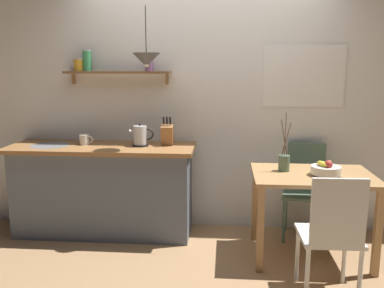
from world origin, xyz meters
name	(u,v)px	position (x,y,z in m)	size (l,w,h in m)	color
ground_plane	(200,249)	(0.00, 0.00, 0.00)	(14.00, 14.00, 0.00)	#A87F56
back_wall	(225,99)	(0.20, 0.65, 1.35)	(6.80, 0.11, 2.70)	white
kitchen_counter	(104,189)	(-1.00, 0.32, 0.46)	(1.83, 0.63, 0.91)	slate
wall_shelf	(109,68)	(-0.95, 0.49, 1.66)	(1.07, 0.20, 0.34)	brown
dining_table	(312,187)	(0.98, -0.06, 0.64)	(1.03, 0.73, 0.76)	tan
dining_chair_near	(332,232)	(0.98, -0.78, 0.53)	(0.43, 0.43, 0.95)	white
dining_chair_far	(305,185)	(1.01, 0.42, 0.52)	(0.49, 0.47, 0.93)	#4C6B5B
fruit_bowl	(326,169)	(1.07, -0.11, 0.82)	(0.25, 0.25, 0.14)	silver
twig_vase	(284,162)	(0.74, 0.02, 0.85)	(0.10, 0.10, 0.52)	#567056
electric_kettle	(140,136)	(-0.61, 0.32, 1.01)	(0.24, 0.16, 0.22)	black
knife_block	(167,134)	(-0.35, 0.39, 1.02)	(0.12, 0.16, 0.29)	#9E6B3D
coffee_mug_by_sink	(85,140)	(-1.18, 0.34, 0.96)	(0.14, 0.09, 0.10)	white
pendant_lamp	(146,60)	(-0.51, 0.18, 1.74)	(0.25, 0.25, 0.54)	black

